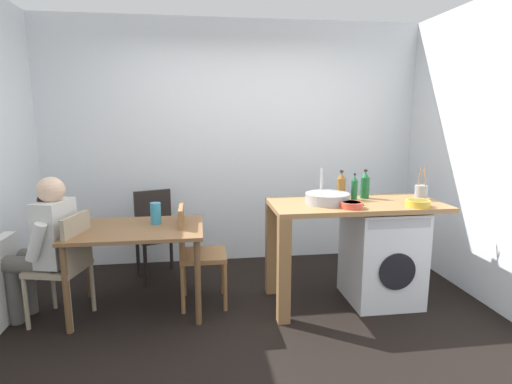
% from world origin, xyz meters
% --- Properties ---
extents(ground_plane, '(5.46, 5.46, 0.00)m').
position_xyz_m(ground_plane, '(0.00, 0.00, 0.00)').
color(ground_plane, black).
extents(wall_back, '(4.60, 0.10, 2.70)m').
position_xyz_m(wall_back, '(0.00, 1.75, 1.35)').
color(wall_back, silver).
rests_on(wall_back, ground_plane).
extents(dining_table, '(1.10, 0.76, 0.74)m').
position_xyz_m(dining_table, '(-0.95, 0.52, 0.64)').
color(dining_table, brown).
rests_on(dining_table, ground_plane).
extents(chair_person_seat, '(0.49, 0.49, 0.90)m').
position_xyz_m(chair_person_seat, '(-1.49, 0.41, 0.51)').
color(chair_person_seat, gray).
rests_on(chair_person_seat, ground_plane).
extents(chair_opposite, '(0.40, 0.40, 0.90)m').
position_xyz_m(chair_opposite, '(-0.47, 0.57, 0.51)').
color(chair_opposite, olive).
rests_on(chair_opposite, ground_plane).
extents(chair_spare_by_wall, '(0.51, 0.51, 0.90)m').
position_xyz_m(chair_spare_by_wall, '(-0.87, 1.29, 0.51)').
color(chair_spare_by_wall, black).
rests_on(chair_spare_by_wall, ground_plane).
extents(seated_person, '(0.55, 0.54, 1.20)m').
position_xyz_m(seated_person, '(-1.65, 0.45, 0.67)').
color(seated_person, '#595651').
rests_on(seated_person, ground_plane).
extents(kitchen_counter, '(1.50, 0.68, 0.92)m').
position_xyz_m(kitchen_counter, '(0.73, 0.42, 0.76)').
color(kitchen_counter, '#9E7042').
rests_on(kitchen_counter, ground_plane).
extents(washing_machine, '(0.60, 0.61, 0.86)m').
position_xyz_m(washing_machine, '(1.20, 0.42, 0.43)').
color(washing_machine, silver).
rests_on(washing_machine, ground_plane).
extents(sink_basin, '(0.38, 0.38, 0.09)m').
position_xyz_m(sink_basin, '(0.68, 0.42, 0.97)').
color(sink_basin, '#9EA0A5').
rests_on(sink_basin, kitchen_counter).
extents(tap, '(0.02, 0.02, 0.28)m').
position_xyz_m(tap, '(0.68, 0.60, 1.06)').
color(tap, '#B2B2B7').
rests_on(tap, kitchen_counter).
extents(bottle_tall_green, '(0.08, 0.08, 0.27)m').
position_xyz_m(bottle_tall_green, '(0.85, 0.56, 1.04)').
color(bottle_tall_green, brown).
rests_on(bottle_tall_green, kitchen_counter).
extents(bottle_squat_brown, '(0.06, 0.06, 0.24)m').
position_xyz_m(bottle_squat_brown, '(0.97, 0.55, 1.03)').
color(bottle_squat_brown, '#19592D').
rests_on(bottle_squat_brown, kitchen_counter).
extents(bottle_clear_small, '(0.08, 0.08, 0.27)m').
position_xyz_m(bottle_clear_small, '(1.09, 0.61, 1.04)').
color(bottle_clear_small, '#19592D').
rests_on(bottle_clear_small, kitchen_counter).
extents(mixing_bowl, '(0.19, 0.19, 0.05)m').
position_xyz_m(mixing_bowl, '(0.82, 0.22, 0.95)').
color(mixing_bowl, '#D84C38').
rests_on(mixing_bowl, kitchen_counter).
extents(utensil_crock, '(0.11, 0.11, 0.30)m').
position_xyz_m(utensil_crock, '(1.57, 0.47, 0.99)').
color(utensil_crock, gray).
rests_on(utensil_crock, kitchen_counter).
extents(colander, '(0.20, 0.20, 0.06)m').
position_xyz_m(colander, '(1.39, 0.20, 0.95)').
color(colander, gold).
rests_on(colander, kitchen_counter).
extents(vase, '(0.09, 0.09, 0.19)m').
position_xyz_m(vase, '(-0.80, 0.62, 0.83)').
color(vase, teal).
rests_on(vase, dining_table).
extents(scissors, '(0.15, 0.06, 0.01)m').
position_xyz_m(scissors, '(0.89, 0.32, 0.92)').
color(scissors, '#B2B2B7').
rests_on(scissors, kitchen_counter).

